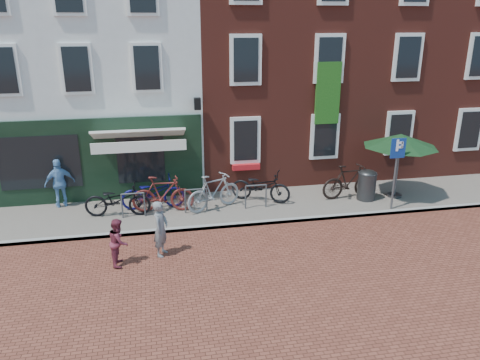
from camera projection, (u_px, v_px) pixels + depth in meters
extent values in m
plane|color=brown|center=(249.00, 226.00, 14.47)|extent=(80.00, 80.00, 0.00)
cube|color=slate|center=(268.00, 205.00, 16.03)|extent=(24.00, 3.00, 0.10)
cube|color=silver|center=(91.00, 62.00, 18.59)|extent=(8.00, 8.00, 9.00)
cube|color=maroon|center=(261.00, 47.00, 19.70)|extent=(6.00, 8.00, 10.00)
cube|color=maroon|center=(391.00, 46.00, 20.79)|extent=(6.00, 8.00, 10.00)
cylinder|color=#323335|center=(367.00, 187.00, 16.23)|extent=(0.63, 0.63, 0.94)
ellipsoid|color=#323335|center=(368.00, 172.00, 16.06)|extent=(0.63, 0.63, 0.28)
cylinder|color=#4C4C4F|center=(395.00, 174.00, 15.17)|extent=(0.07, 0.07, 2.42)
cube|color=navy|center=(398.00, 148.00, 14.86)|extent=(0.50, 0.04, 0.65)
cylinder|color=#4C4C4F|center=(394.00, 195.00, 16.65)|extent=(0.50, 0.50, 0.08)
cylinder|color=#4C4C4F|center=(397.00, 168.00, 16.31)|extent=(0.06, 0.06, 2.16)
cone|color=#153719|center=(401.00, 138.00, 15.96)|extent=(2.57, 2.57, 0.45)
imported|color=slate|center=(161.00, 228.00, 12.49)|extent=(0.56, 0.67, 1.56)
imported|color=maroon|center=(119.00, 242.00, 12.04)|extent=(0.52, 0.65, 1.28)
imported|color=#6697CA|center=(60.00, 183.00, 15.50)|extent=(1.05, 0.72, 1.66)
imported|color=black|center=(118.00, 200.00, 14.84)|extent=(2.16, 0.96, 1.10)
imported|color=maroon|center=(163.00, 194.00, 15.15)|extent=(2.07, 0.75, 1.22)
imported|color=#0E0D54|center=(153.00, 193.00, 15.44)|extent=(2.10, 0.75, 1.10)
imported|color=gray|center=(214.00, 192.00, 15.35)|extent=(2.08, 1.38, 1.22)
imported|color=black|center=(261.00, 186.00, 16.05)|extent=(2.18, 1.63, 1.10)
imported|color=black|center=(349.00, 181.00, 16.34)|extent=(2.07, 0.76, 1.22)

